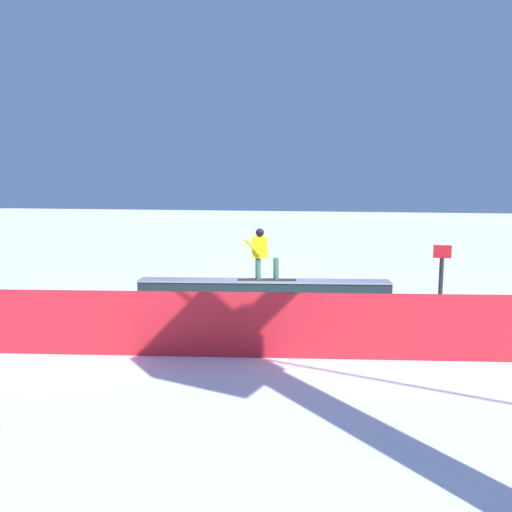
{
  "coord_description": "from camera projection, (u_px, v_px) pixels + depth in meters",
  "views": [
    {
      "loc": [
        -2.95,
        12.49,
        3.07
      ],
      "look_at": [
        -0.04,
        0.99,
        1.49
      ],
      "focal_mm": 34.77,
      "sensor_mm": 36.0,
      "label": 1
    }
  ],
  "objects": [
    {
      "name": "ground_plane",
      "position": [
        264.0,
        307.0,
        13.13
      ],
      "size": [
        120.0,
        120.0,
        0.0
      ],
      "primitive_type": "plane",
      "color": "white"
    },
    {
      "name": "safety_fence",
      "position": [
        213.0,
        325.0,
        9.13
      ],
      "size": [
        12.88,
        2.6,
        1.22
      ],
      "primitive_type": "cube",
      "rotation": [
        0.0,
        0.0,
        0.2
      ],
      "color": "red",
      "rests_on": "ground_plane"
    },
    {
      "name": "snowboarder",
      "position": [
        262.0,
        252.0,
        12.93
      ],
      "size": [
        1.55,
        0.62,
        1.36
      ],
      "color": "black",
      "rests_on": "grind_box"
    },
    {
      "name": "trail_marker",
      "position": [
        441.0,
        281.0,
        11.59
      ],
      "size": [
        0.4,
        0.1,
        1.81
      ],
      "color": "#262628",
      "rests_on": "ground_plane"
    },
    {
      "name": "grind_box",
      "position": [
        264.0,
        295.0,
        13.08
      ],
      "size": [
        6.59,
        1.88,
        0.73
      ],
      "color": "#172729",
      "rests_on": "ground_plane"
    }
  ]
}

